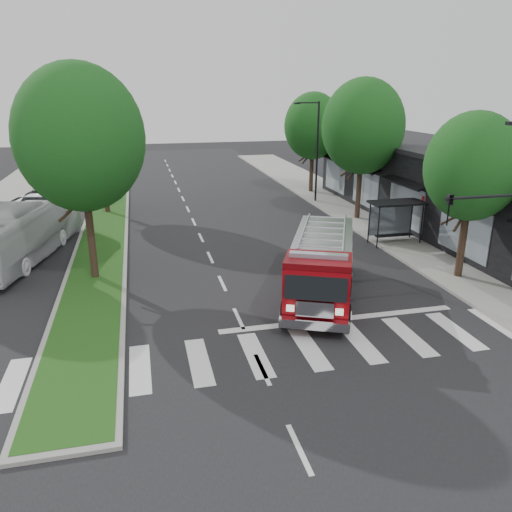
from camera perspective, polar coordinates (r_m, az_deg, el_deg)
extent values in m
plane|color=black|center=(20.59, -2.00, -7.17)|extent=(140.00, 140.00, 0.00)
cube|color=gray|center=(33.65, 15.79, 2.61)|extent=(5.00, 80.00, 0.15)
cube|color=gray|center=(37.34, -16.70, 4.07)|extent=(3.00, 50.00, 0.14)
cube|color=#194112|center=(37.33, -16.71, 4.18)|extent=(2.60, 49.50, 0.02)
cube|color=black|center=(35.50, 22.56, 6.73)|extent=(8.00, 30.00, 5.00)
cylinder|color=black|center=(29.89, 13.80, 3.14)|extent=(0.08, 0.08, 2.50)
cylinder|color=black|center=(31.24, 18.40, 3.38)|extent=(0.08, 0.08, 2.50)
cylinder|color=black|center=(30.92, 12.81, 3.73)|extent=(0.08, 0.08, 2.50)
cylinder|color=black|center=(32.23, 17.31, 3.94)|extent=(0.08, 0.08, 2.50)
cube|color=black|center=(30.75, 15.83, 5.90)|extent=(3.20, 1.60, 0.12)
cube|color=#8C99A5|center=(31.63, 15.03, 3.97)|extent=(2.80, 0.04, 1.80)
cube|color=black|center=(31.23, 15.51, 2.32)|extent=(2.40, 0.40, 0.08)
cylinder|color=black|center=(26.18, 22.51, 1.47)|extent=(0.36, 0.36, 3.74)
ellipsoid|color=#103C12|center=(25.43, 23.53, 9.36)|extent=(4.40, 4.40, 5.06)
cylinder|color=black|center=(36.18, 11.66, 7.49)|extent=(0.36, 0.36, 4.40)
ellipsoid|color=#103C12|center=(35.63, 12.12, 14.28)|extent=(5.60, 5.60, 6.44)
cylinder|color=black|center=(45.34, 6.35, 9.67)|extent=(0.36, 0.36, 3.96)
ellipsoid|color=#103C12|center=(44.91, 6.53, 14.55)|extent=(5.00, 5.00, 5.75)
cylinder|color=black|center=(25.20, -18.36, 2.37)|extent=(0.36, 0.36, 4.62)
ellipsoid|color=#103C12|center=(24.40, -19.46, 12.59)|extent=(5.80, 5.80, 6.67)
cylinder|color=black|center=(38.86, -16.85, 7.82)|extent=(0.36, 0.36, 4.40)
ellipsoid|color=#103C12|center=(38.35, -17.47, 14.14)|extent=(5.60, 5.60, 6.44)
cylinder|color=black|center=(19.35, 25.78, 6.19)|extent=(4.00, 0.10, 0.10)
imported|color=black|center=(18.36, 21.20, 4.92)|extent=(0.18, 0.22, 1.10)
cylinder|color=black|center=(41.00, 7.00, 11.55)|extent=(0.16, 0.16, 8.00)
cylinder|color=black|center=(40.41, 5.97, 17.04)|extent=(1.80, 0.10, 0.10)
cube|color=black|center=(40.13, 4.69, 16.99)|extent=(0.45, 0.20, 0.12)
cube|color=#5E0509|center=(22.84, 7.44, -3.25)|extent=(5.74, 8.77, 0.25)
cube|color=maroon|center=(23.24, 7.67, -0.10)|extent=(4.92, 6.92, 2.02)
cube|color=maroon|center=(19.55, 7.00, -3.74)|extent=(3.04, 2.68, 2.12)
cube|color=#B2B2B7|center=(22.92, 7.79, 2.41)|extent=(4.92, 6.92, 0.12)
cylinder|color=#B2B2B7|center=(22.92, 5.54, 3.02)|extent=(2.55, 5.57, 0.10)
cylinder|color=#B2B2B7|center=(22.85, 10.08, 2.76)|extent=(2.55, 5.57, 0.10)
cube|color=silver|center=(18.89, 6.64, -7.75)|extent=(2.54, 1.39, 0.35)
cube|color=#8C99A5|center=(19.08, 7.16, 0.04)|extent=(2.17, 1.22, 0.18)
cylinder|color=black|center=(19.77, 3.45, -6.56)|extent=(0.77, 1.16, 1.11)
cylinder|color=black|center=(19.66, 10.22, -7.00)|extent=(0.77, 1.16, 1.11)
cylinder|color=black|center=(23.65, 4.76, -2.25)|extent=(0.77, 1.16, 1.11)
cylinder|color=black|center=(23.56, 10.39, -2.59)|extent=(0.77, 1.16, 1.11)
cylinder|color=black|center=(25.92, 5.33, -0.37)|extent=(0.77, 1.16, 1.11)
cylinder|color=black|center=(25.83, 10.46, -0.67)|extent=(0.77, 1.16, 1.11)
imported|color=silver|center=(30.22, -25.04, 2.70)|extent=(5.05, 11.56, 3.13)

